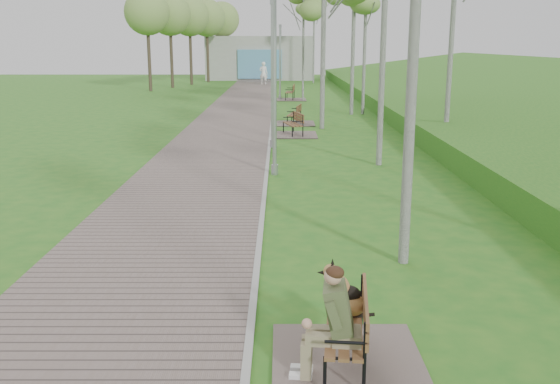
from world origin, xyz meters
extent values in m
plane|color=#26681D|center=(0.00, 0.00, 0.00)|extent=(120.00, 120.00, 0.00)
cube|color=#75645F|center=(-1.75, 21.50, 0.02)|extent=(3.50, 67.00, 0.04)
cube|color=#999993|center=(0.00, 21.50, 0.03)|extent=(0.10, 67.00, 0.05)
cube|color=#4C8225|center=(12.00, 20.00, 0.00)|extent=(14.00, 70.00, 1.60)
cube|color=#9E9E99|center=(-1.50, 51.00, 2.00)|extent=(10.00, 5.00, 4.00)
cube|color=#5292B8|center=(-1.50, 48.40, 1.50)|extent=(4.00, 0.20, 2.60)
cube|color=#75645F|center=(1.11, -3.33, 0.02)|extent=(1.65, 1.84, 0.04)
cube|color=brown|center=(1.06, -3.33, 0.41)|extent=(0.56, 1.41, 0.04)
cube|color=brown|center=(1.28, -3.35, 0.66)|extent=(0.18, 1.38, 0.30)
cube|color=#75645F|center=(0.89, 13.95, 0.02)|extent=(1.73, 1.92, 0.04)
cube|color=brown|center=(0.84, 13.95, 0.43)|extent=(0.76, 1.50, 0.04)
cube|color=brown|center=(1.06, 14.01, 0.69)|extent=(0.38, 1.41, 0.32)
cube|color=#75645F|center=(1.01, 17.36, 0.02)|extent=(1.68, 1.87, 0.04)
cube|color=brown|center=(0.96, 17.36, 0.42)|extent=(0.65, 1.45, 0.04)
cube|color=brown|center=(1.18, 17.33, 0.67)|extent=(0.27, 1.39, 0.31)
cube|color=#75645F|center=(1.01, 28.96, 0.02)|extent=(1.90, 2.11, 0.04)
cube|color=brown|center=(0.96, 28.96, 0.47)|extent=(0.60, 1.61, 0.04)
cube|color=brown|center=(1.21, 28.94, 0.76)|extent=(0.17, 1.58, 0.35)
cylinder|color=#A1A4A9|center=(0.22, 6.74, 0.14)|extent=(0.18, 0.18, 0.27)
cylinder|color=#A1A4A9|center=(0.22, 6.74, 2.28)|extent=(0.11, 0.11, 4.56)
cylinder|color=#A1A4A9|center=(0.12, 11.10, 0.14)|extent=(0.19, 0.19, 0.28)
cylinder|color=#A1A4A9|center=(0.12, 11.10, 2.34)|extent=(0.11, 0.11, 4.68)
cylinder|color=#A1A4A9|center=(0.12, 11.10, 4.73)|extent=(0.17, 0.17, 0.23)
cylinder|color=#A1A4A9|center=(0.36, 29.06, 0.13)|extent=(0.17, 0.17, 0.26)
cylinder|color=#A1A4A9|center=(0.36, 29.06, 2.17)|extent=(0.10, 0.10, 4.33)
cylinder|color=#A1A4A9|center=(0.36, 29.06, 4.38)|extent=(0.16, 0.16, 0.22)
cylinder|color=#A1A4A9|center=(0.43, 48.82, 0.14)|extent=(0.19, 0.19, 0.29)
cylinder|color=#A1A4A9|center=(0.43, 48.82, 2.41)|extent=(0.12, 0.12, 4.82)
cylinder|color=#A1A4A9|center=(0.43, 48.82, 4.86)|extent=(0.17, 0.17, 0.24)
imported|color=white|center=(-1.01, 42.95, 0.94)|extent=(0.77, 0.58, 1.88)
cylinder|color=silver|center=(2.34, -0.08, 3.64)|extent=(0.16, 0.16, 7.28)
cylinder|color=silver|center=(5.91, 11.19, 4.48)|extent=(0.16, 0.16, 8.97)
cylinder|color=silver|center=(3.21, 8.10, 4.04)|extent=(0.17, 0.17, 8.08)
cylinder|color=silver|center=(3.85, 21.01, 4.36)|extent=(0.19, 0.19, 8.72)
cylinder|color=silver|center=(2.07, 15.86, 3.93)|extent=(0.17, 0.17, 7.87)
cylinder|color=silver|center=(4.42, 21.12, 3.53)|extent=(0.15, 0.15, 7.05)
cylinder|color=silver|center=(1.73, 28.14, 3.87)|extent=(0.16, 0.16, 7.75)
cylinder|color=silver|center=(3.25, 45.22, 3.97)|extent=(0.16, 0.16, 7.95)
ellipsoid|color=#7FA14D|center=(3.25, 45.22, 6.52)|extent=(2.33, 2.33, 3.50)
cylinder|color=silver|center=(4.13, 47.99, 4.56)|extent=(0.21, 0.21, 9.13)
camera|label=1|loc=(0.36, -9.54, 3.44)|focal=40.00mm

